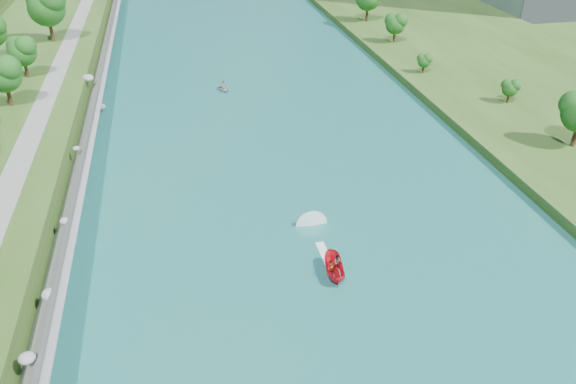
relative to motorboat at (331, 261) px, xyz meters
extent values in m
plane|color=#2D5119|center=(-0.36, -2.20, -0.88)|extent=(260.00, 260.00, 0.00)
cube|color=#1B6962|center=(-0.36, 17.80, -0.83)|extent=(55.00, 240.00, 0.10)
cube|color=slate|center=(-26.21, 17.80, 0.92)|extent=(3.54, 236.00, 4.05)
ellipsoid|color=gray|center=(-26.62, -9.12, 2.03)|extent=(1.29, 1.20, 0.86)
ellipsoid|color=gray|center=(-26.35, -0.80, 1.15)|extent=(1.37, 1.39, 1.06)
ellipsoid|color=gray|center=(-26.37, 10.85, 1.39)|extent=(1.09, 1.01, 0.79)
ellipsoid|color=gray|center=(-26.23, 19.51, 0.55)|extent=(1.34, 1.70, 0.98)
ellipsoid|color=gray|center=(-26.73, 27.21, 2.07)|extent=(0.95, 0.96, 0.58)
ellipsoid|color=gray|center=(-25.95, 37.39, 0.59)|extent=(1.54, 1.24, 0.99)
ellipsoid|color=gray|center=(-25.26, 46.11, 0.14)|extent=(1.50, 1.24, 0.97)
ellipsoid|color=gray|center=(-27.55, 54.01, 2.38)|extent=(1.90, 1.96, 1.28)
cube|color=gray|center=(-32.86, 17.80, 2.67)|extent=(3.00, 200.00, 0.10)
ellipsoid|color=#154A13|center=(-37.53, 43.14, 7.16)|extent=(5.45, 5.45, 9.08)
ellipsoid|color=#154A13|center=(-37.38, 56.00, 6.74)|extent=(4.95, 4.95, 8.25)
ellipsoid|color=#154A13|center=(-36.16, 77.38, 9.00)|extent=(7.66, 7.66, 12.77)
ellipsoid|color=#154A13|center=(38.86, 32.98, 2.91)|extent=(2.75, 2.75, 4.59)
ellipsoid|color=#154A13|center=(31.45, 49.30, 2.72)|extent=(2.52, 2.52, 4.20)
ellipsoid|color=#154A13|center=(33.43, 68.81, 4.24)|extent=(4.35, 4.35, 7.25)
imported|color=red|center=(-0.01, -1.19, 0.11)|extent=(2.20, 4.76, 1.78)
imported|color=#66605B|center=(-0.41, -1.59, 0.43)|extent=(0.75, 0.67, 1.72)
imported|color=#66605B|center=(0.49, -0.69, 0.34)|extent=(0.90, 0.80, 1.54)
cube|color=white|center=(-0.01, 1.81, -0.75)|extent=(0.90, 5.00, 0.06)
imported|color=gray|center=(-4.86, 51.82, -0.45)|extent=(2.96, 3.67, 0.67)
imported|color=#66605B|center=(-4.86, 51.82, 0.20)|extent=(0.79, 0.60, 1.46)
camera|label=1|loc=(-13.50, -42.59, 34.76)|focal=35.00mm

